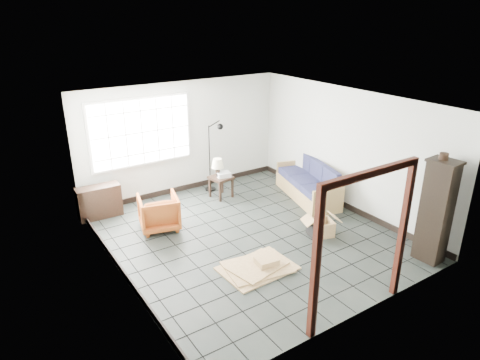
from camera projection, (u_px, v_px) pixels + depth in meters
ground at (249, 235)px, 8.27m from camera, size 5.50×5.50×0.00m
room_shell at (249, 153)px, 7.67m from camera, size 5.02×5.52×2.61m
window_panel at (141, 132)px, 9.27m from camera, size 2.32×0.08×1.52m
doorway_trim at (365, 227)px, 5.66m from camera, size 1.80×0.08×2.20m
futon_sofa at (310, 185)px, 9.86m from camera, size 1.22×2.07×0.86m
armchair at (159, 211)px, 8.42m from camera, size 0.89×0.85×0.76m
side_table at (221, 180)px, 9.83m from camera, size 0.53×0.53×0.51m
table_lamp at (218, 164)px, 9.71m from camera, size 0.33×0.33×0.43m
projector at (223, 175)px, 9.77m from camera, size 0.33×0.28×0.11m
floor_lamp at (215, 154)px, 10.06m from camera, size 0.46×0.37×1.71m
console_shelf at (99, 202)px, 8.91m from camera, size 0.89×0.36×0.68m
tall_shelf at (436, 211)px, 7.16m from camera, size 0.41×0.52×1.83m
pot at (444, 156)px, 6.84m from camera, size 0.19×0.19×0.11m
open_box at (321, 228)px, 8.24m from camera, size 0.81×0.56×0.41m
cardboard_pile at (259, 266)px, 7.19m from camera, size 1.25×0.94×0.18m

